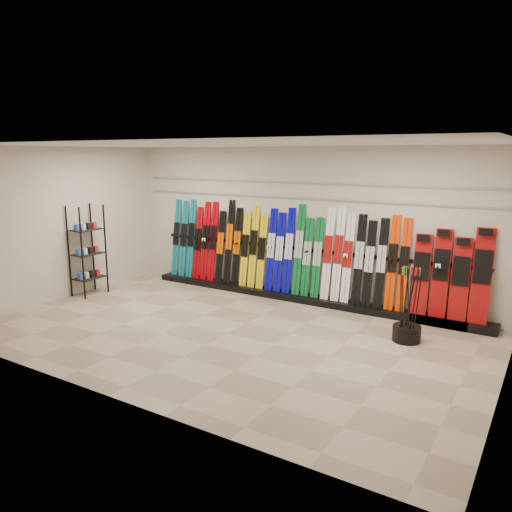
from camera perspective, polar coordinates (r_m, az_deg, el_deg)
The scene contains 13 objects.
floor at distance 8.19m, azimuth -3.29°, elevation -8.83°, with size 8.00×8.00×0.00m, color gray.
back_wall at distance 9.92m, azimuth 4.93°, elevation 3.71°, with size 8.00×8.00×0.00m, color beige.
left_wall at distance 10.59m, azimuth -21.47°, elevation 3.45°, with size 5.00×5.00×0.00m, color beige.
right_wall at distance 6.43m, azimuth 27.21°, elevation -1.89°, with size 5.00×5.00×0.00m, color beige.
ceiling at distance 7.67m, azimuth -3.55°, elevation 12.66°, with size 8.00×8.00×0.00m, color silver.
ski_rack_base at distance 9.93m, azimuth 5.37°, elevation -4.80°, with size 8.00×0.40×0.12m, color black.
skis at distance 10.10m, azimuth 2.18°, elevation 0.71°, with size 5.37×0.30×1.82m.
snowboards at distance 8.98m, azimuth 21.45°, elevation -2.11°, with size 1.26×0.24×1.57m.
accessory_rack at distance 10.73m, azimuth -18.70°, elevation 0.62°, with size 0.40×0.60×1.85m, color black.
pole_bin at distance 8.17m, azimuth 16.83°, elevation -8.46°, with size 0.43×0.43×0.25m, color black.
ski_poles at distance 7.96m, azimuth 17.04°, elevation -5.31°, with size 0.31×0.38×1.18m.
slatwall_rail_0 at distance 9.84m, azimuth 4.93°, elevation 6.58°, with size 7.60×0.02×0.03m, color gray.
slatwall_rail_1 at distance 9.82m, azimuth 4.96°, elevation 8.33°, with size 7.60×0.02×0.03m, color gray.
Camera 1 is at (4.42, -6.27, 2.86)m, focal length 35.00 mm.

